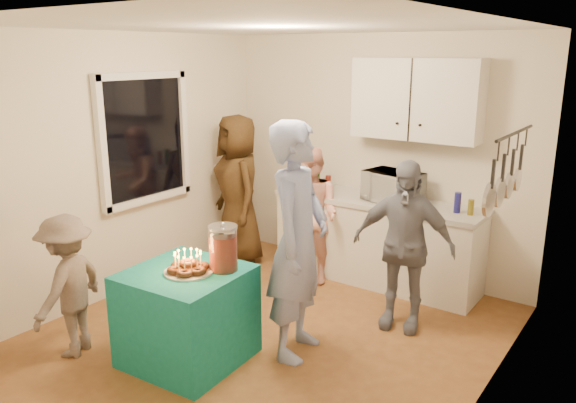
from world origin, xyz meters
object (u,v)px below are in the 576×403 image
Objects in this scene: counter at (376,242)px; man_birthday at (298,241)px; party_table at (187,316)px; woman_back_left at (238,189)px; woman_back_right at (403,245)px; punch_jar at (223,249)px; child_near_left at (68,286)px; microwave at (392,187)px; woman_back_center at (310,216)px.

man_birthday reaches higher than counter.
party_table is 0.49× the size of woman_back_left.
woman_back_right reaches higher than counter.
woman_back_right reaches higher than punch_jar.
child_near_left is at bearing -115.37° from counter.
man_birthday is 1.11× the size of woman_back_left.
child_near_left is (-1.49, -2.81, -0.48)m from microwave.
counter is 1.81m from man_birthday.
party_table is 2.50× the size of punch_jar.
microwave is 0.39× the size of woman_back_center.
counter is at bearing 118.02° from woman_back_right.
woman_back_center is 1.29m from woman_back_right.
punch_jar is at bearing 40.99° from party_table.
woman_back_center is 0.96× the size of woman_back_right.
party_table is (-0.49, -2.33, -0.05)m from counter.
microwave is 2.52m from party_table.
counter is 1.15× the size of man_birthday.
punch_jar is 2.21m from woman_back_left.
counter is at bearing 135.21° from child_near_left.
party_table is 0.44× the size of man_birthday.
counter is 1.27× the size of woman_back_left.
woman_back_right is at bearing -51.01° from counter.
woman_back_center is at bearing 26.14° from woman_back_left.
party_table is at bearing 99.91° from child_near_left.
child_near_left is (-0.85, -0.47, 0.21)m from party_table.
woman_back_left is at bearing 158.09° from woman_back_right.
woman_back_right is (0.92, 1.32, -0.16)m from punch_jar.
woman_back_center reaches higher than child_near_left.
punch_jar is 0.20× the size of woman_back_left.
child_near_left is (-1.99, -2.00, -0.18)m from woman_back_right.
punch_jar is (-0.26, -2.14, 0.50)m from counter.
punch_jar reaches higher than counter.
woman_back_left is at bearing -166.79° from counter.
woman_back_left reaches higher than counter.
punch_jar is at bearing -96.91° from counter.
microwave is 2.18m from punch_jar.
woman_back_center is (-0.73, 1.30, -0.23)m from man_birthday.
microwave reaches higher than punch_jar.
woman_back_left is 1.18× the size of woman_back_center.
child_near_left is (-0.76, -2.38, -0.14)m from woman_back_center.
man_birthday reaches higher than woman_back_center.
child_near_left is (-1.07, -0.67, -0.34)m from punch_jar.
microwave is at bearing 0.00° from counter.
woman_back_right reaches higher than woman_back_center.
counter is 3.89× the size of microwave.
microwave reaches higher than counter.
woman_back_right is (0.50, -0.81, -0.30)m from microwave.
punch_jar is 1.75m from woman_back_center.
woman_back_right is (1.14, 1.52, 0.39)m from party_table.
man_birthday reaches higher than woman_back_right.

